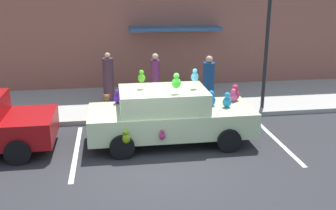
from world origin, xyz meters
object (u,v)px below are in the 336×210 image
at_px(pedestrian_near_shopfront, 155,78).
at_px(pedestrian_by_lamp, 208,84).
at_px(teddy_bear_on_sidewalk, 107,103).
at_px(pedestrian_walking_past, 108,79).
at_px(plush_covered_car, 170,115).
at_px(street_lamp_post, 267,37).

relative_size(pedestrian_near_shopfront, pedestrian_by_lamp, 0.95).
bearing_deg(teddy_bear_on_sidewalk, pedestrian_by_lamp, -0.71).
bearing_deg(pedestrian_near_shopfront, pedestrian_by_lamp, -35.68).
xyz_separation_m(pedestrian_walking_past, pedestrian_by_lamp, (3.40, -1.20, 0.01)).
relative_size(pedestrian_walking_past, pedestrian_by_lamp, 0.99).
bearing_deg(plush_covered_car, pedestrian_near_shopfront, 89.27).
height_order(pedestrian_walking_past, pedestrian_by_lamp, pedestrian_by_lamp).
relative_size(teddy_bear_on_sidewalk, pedestrian_by_lamp, 0.33).
relative_size(plush_covered_car, teddy_bear_on_sidewalk, 7.75).
xyz_separation_m(street_lamp_post, pedestrian_by_lamp, (-1.84, 0.37, -1.62)).
distance_m(street_lamp_post, pedestrian_walking_past, 5.70).
bearing_deg(teddy_bear_on_sidewalk, pedestrian_walking_past, 85.71).
bearing_deg(street_lamp_post, teddy_bear_on_sidewalk, 175.58).
xyz_separation_m(teddy_bear_on_sidewalk, pedestrian_near_shopfront, (1.79, 1.17, 0.52)).
height_order(plush_covered_car, pedestrian_by_lamp, plush_covered_car).
height_order(teddy_bear_on_sidewalk, pedestrian_by_lamp, pedestrian_by_lamp).
xyz_separation_m(plush_covered_car, pedestrian_walking_past, (-1.65, 3.78, 0.16)).
height_order(teddy_bear_on_sidewalk, street_lamp_post, street_lamp_post).
bearing_deg(pedestrian_walking_past, teddy_bear_on_sidewalk, -94.29).
height_order(street_lamp_post, pedestrian_near_shopfront, street_lamp_post).
bearing_deg(street_lamp_post, pedestrian_walking_past, 163.34).
distance_m(plush_covered_car, pedestrian_near_shopfront, 3.80).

